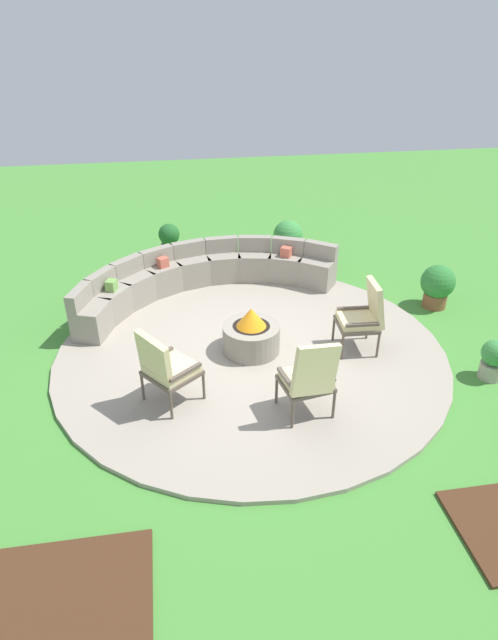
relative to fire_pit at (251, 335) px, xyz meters
The scene contains 12 objects.
ground_plane 0.32m from the fire_pit, ahead, with size 24.00×24.00×0.00m, color #478C38.
patio_circle 0.29m from the fire_pit, ahead, with size 5.62×5.62×0.06m, color #9E9384.
mulch_bed_left 4.29m from the fire_pit, 126.17° to the right, with size 2.16×1.08×0.04m, color #472B19.
fire_pit is the anchor object (origin of this frame).
curved_stone_bench 2.02m from the fire_pit, 106.28° to the left, with size 4.47×2.21×0.76m.
lounge_chair_front_left 1.62m from the fire_pit, 140.15° to the right, with size 0.81×0.84×1.07m.
lounge_chair_front_right 1.62m from the fire_pit, 74.08° to the right, with size 0.67×0.64×1.09m.
lounge_chair_back_left 1.62m from the fire_pit, ahead, with size 0.63×0.57×1.06m.
potted_plant_0 3.30m from the fire_pit, 19.56° to the right, with size 0.36×0.36×0.58m.
potted_plant_1 3.42m from the fire_pit, 15.89° to the left, with size 0.56×0.56×0.74m.
potted_plant_2 3.93m from the fire_pit, 105.22° to the left, with size 0.42×0.42×0.69m.
potted_plant_4 3.48m from the fire_pit, 68.63° to the left, with size 0.57×0.57×0.82m.
Camera 1 is at (-1.09, -6.51, 4.36)m, focal length 30.35 mm.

